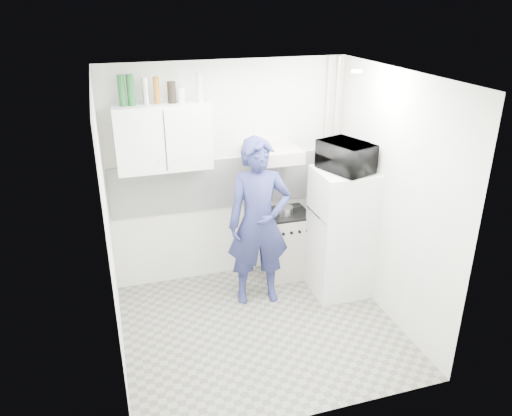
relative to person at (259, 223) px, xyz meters
name	(u,v)px	position (x,y,z in m)	size (l,w,h in m)	color
floor	(261,328)	(-0.15, -0.56, -0.95)	(2.80, 2.80, 0.00)	slate
ceiling	(262,76)	(-0.15, -0.56, 1.65)	(2.80, 2.80, 0.00)	white
wall_back	(229,174)	(-0.15, 0.69, 0.35)	(2.80, 2.80, 0.00)	silver
wall_left	(109,235)	(-1.55, -0.56, 0.35)	(2.60, 2.60, 0.00)	silver
wall_right	(391,199)	(1.25, -0.56, 0.35)	(2.60, 2.60, 0.00)	silver
person	(259,223)	(0.00, 0.00, 0.00)	(0.69, 0.45, 1.90)	navy
stove	(287,244)	(0.51, 0.44, -0.55)	(0.50, 0.50, 0.80)	beige
fridge	(341,233)	(0.95, -0.10, -0.21)	(0.62, 0.62, 1.49)	white
stove_top	(288,213)	(0.51, 0.44, -0.13)	(0.48, 0.48, 0.03)	black
saucepan	(286,211)	(0.46, 0.38, -0.07)	(0.17, 0.17, 0.10)	silver
microwave	(346,157)	(0.95, -0.10, 0.69)	(0.39, 0.57, 0.32)	black
bottle_a	(122,90)	(-1.27, 0.51, 1.40)	(0.07, 0.07, 0.31)	#144C1E
bottle_b	(131,90)	(-1.19, 0.51, 1.40)	(0.08, 0.08, 0.31)	#144C1E
bottle_c	(145,91)	(-1.04, 0.51, 1.39)	(0.07, 0.07, 0.27)	silver
bottle_d	(157,90)	(-0.93, 0.51, 1.39)	(0.06, 0.06, 0.28)	brown
canister_a	(172,92)	(-0.78, 0.51, 1.36)	(0.09, 0.09, 0.22)	black
canister_b	(181,95)	(-0.69, 0.51, 1.33)	(0.08, 0.08, 0.16)	#B2B7BC
bottle_e	(200,87)	(-0.49, 0.51, 1.40)	(0.07, 0.07, 0.30)	#B2B7BC
upper_cabinet	(163,137)	(-0.90, 0.51, 0.90)	(1.00, 0.35, 0.70)	white
range_hood	(272,154)	(0.30, 0.44, 0.62)	(0.60, 0.50, 0.14)	beige
backsplash	(229,182)	(-0.15, 0.67, 0.25)	(2.74, 0.03, 0.60)	white
pipe_a	(333,166)	(1.15, 0.61, 0.35)	(0.05, 0.05, 2.60)	beige
pipe_b	(324,167)	(1.03, 0.61, 0.35)	(0.04, 0.04, 2.60)	beige
ceiling_spot_fixture	(357,71)	(0.85, -0.36, 1.62)	(0.10, 0.10, 0.02)	white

